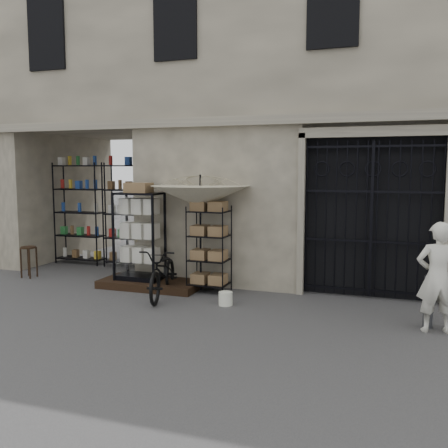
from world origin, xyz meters
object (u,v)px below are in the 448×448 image
at_px(wire_rack, 209,250).
at_px(shopkeeper, 435,332).
at_px(market_umbrella, 200,191).
at_px(white_bucket, 226,299).
at_px(display_cabinet, 139,241).
at_px(wooden_stool, 29,261).
at_px(bicycle, 164,297).
at_px(steel_bollard, 428,302).

distance_m(wire_rack, shopkeeper, 4.18).
relative_size(market_umbrella, white_bucket, 11.10).
xyz_separation_m(display_cabinet, wooden_stool, (-2.70, -0.03, -0.57)).
distance_m(bicycle, shopkeeper, 4.62).
xyz_separation_m(display_cabinet, bicycle, (0.80, -0.58, -0.93)).
xyz_separation_m(white_bucket, shopkeeper, (3.33, -0.33, -0.12)).
xyz_separation_m(display_cabinet, wire_rack, (1.46, 0.07, -0.12)).
xyz_separation_m(wire_rack, white_bucket, (0.61, -0.79, -0.69)).
bearing_deg(wire_rack, bicycle, -117.68).
relative_size(white_bucket, steel_bollard, 0.31).
bearing_deg(wire_rack, white_bucket, -35.04).
height_order(wire_rack, steel_bollard, wire_rack).
xyz_separation_m(display_cabinet, market_umbrella, (1.25, 0.14, 1.01)).
bearing_deg(shopkeeper, steel_bollard, -74.89).
distance_m(bicycle, wooden_stool, 3.56).
distance_m(steel_bollard, shopkeeper, 0.44).
bearing_deg(shopkeeper, white_bucket, -18.38).
distance_m(wire_rack, market_umbrella, 1.15).
xyz_separation_m(market_umbrella, steel_bollard, (4.06, -1.03, -1.54)).
height_order(display_cabinet, shopkeeper, display_cabinet).
bearing_deg(wooden_stool, white_bucket, -8.28).
distance_m(wire_rack, bicycle, 1.23).
height_order(market_umbrella, white_bucket, market_umbrella).
distance_m(wire_rack, steel_bollard, 3.99).
relative_size(market_umbrella, wooden_stool, 3.99).
bearing_deg(white_bucket, shopkeeper, -5.72).
bearing_deg(wooden_stool, shopkeeper, -7.23).
xyz_separation_m(wire_rack, wooden_stool, (-4.15, -0.10, -0.45)).
relative_size(display_cabinet, steel_bollard, 2.39).
bearing_deg(wire_rack, steel_bollard, 3.61).
bearing_deg(steel_bollard, shopkeeper, -62.24).
distance_m(white_bucket, shopkeeper, 3.35).
xyz_separation_m(wooden_stool, steel_bollard, (8.00, -0.86, 0.04)).
height_order(bicycle, wooden_stool, bicycle).
distance_m(display_cabinet, steel_bollard, 5.41).
bearing_deg(wooden_stool, wire_rack, 1.38).
relative_size(market_umbrella, steel_bollard, 3.42).
distance_m(market_umbrella, white_bucket, 2.17).
relative_size(display_cabinet, market_umbrella, 0.70).
bearing_deg(bicycle, shopkeeper, -18.90).
bearing_deg(steel_bollard, wooden_stool, 173.89).
bearing_deg(wooden_stool, market_umbrella, 2.56).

